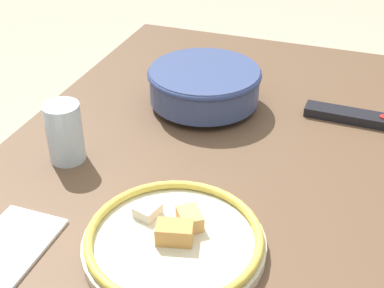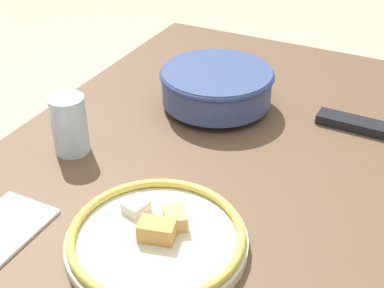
{
  "view_description": "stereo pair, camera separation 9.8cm",
  "coord_description": "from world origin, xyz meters",
  "px_view_note": "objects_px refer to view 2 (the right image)",
  "views": [
    {
      "loc": [
        0.79,
        0.19,
        1.3
      ],
      "look_at": [
        0.02,
        -0.09,
        0.76
      ],
      "focal_mm": 50.0,
      "sensor_mm": 36.0,
      "label": 1
    },
    {
      "loc": [
        0.76,
        0.28,
        1.3
      ],
      "look_at": [
        0.02,
        -0.09,
        0.76
      ],
      "focal_mm": 50.0,
      "sensor_mm": 36.0,
      "label": 2
    }
  ],
  "objects_px": {
    "tv_remote": "(363,126)",
    "drinking_glass": "(69,125)",
    "food_plate": "(157,238)",
    "noodle_bowl": "(217,86)"
  },
  "relations": [
    {
      "from": "noodle_bowl",
      "to": "drinking_glass",
      "type": "height_order",
      "value": "drinking_glass"
    },
    {
      "from": "food_plate",
      "to": "tv_remote",
      "type": "relative_size",
      "value": 1.47
    },
    {
      "from": "food_plate",
      "to": "drinking_glass",
      "type": "relative_size",
      "value": 2.41
    },
    {
      "from": "tv_remote",
      "to": "drinking_glass",
      "type": "relative_size",
      "value": 1.64
    },
    {
      "from": "food_plate",
      "to": "drinking_glass",
      "type": "distance_m",
      "value": 0.32
    },
    {
      "from": "noodle_bowl",
      "to": "food_plate",
      "type": "distance_m",
      "value": 0.46
    },
    {
      "from": "food_plate",
      "to": "tv_remote",
      "type": "height_order",
      "value": "food_plate"
    },
    {
      "from": "food_plate",
      "to": "drinking_glass",
      "type": "bearing_deg",
      "value": -119.5
    },
    {
      "from": "noodle_bowl",
      "to": "tv_remote",
      "type": "xyz_separation_m",
      "value": [
        -0.04,
        0.31,
        -0.04
      ]
    },
    {
      "from": "tv_remote",
      "to": "drinking_glass",
      "type": "distance_m",
      "value": 0.59
    }
  ]
}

